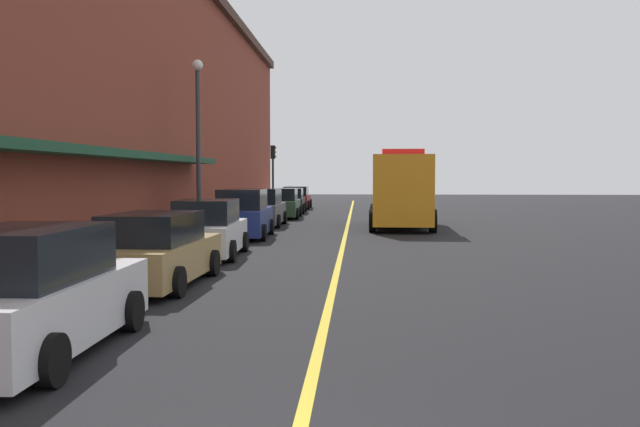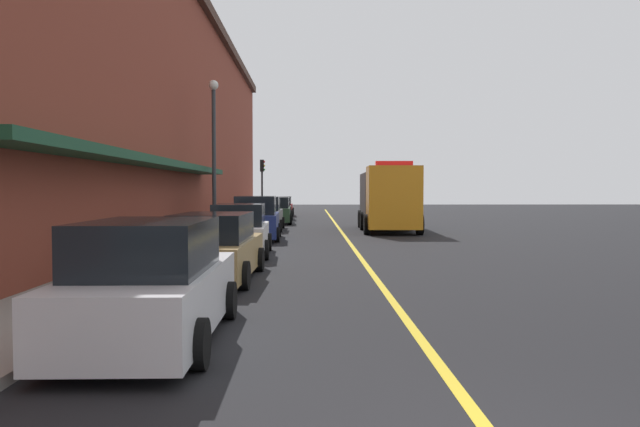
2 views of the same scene
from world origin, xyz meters
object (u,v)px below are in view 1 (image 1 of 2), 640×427
object	(u,v)px
parked_car_4	(263,209)
parking_meter_1	(30,253)
parked_car_2	(208,230)
parking_meter_0	(239,203)
parking_meter_2	(276,194)
parked_car_7	(296,198)
parked_car_3	(243,215)
parked_car_5	(281,204)
street_lamp_left	(198,127)
parked_car_1	(156,251)
parking_meter_3	(203,212)
parked_car_0	(30,296)
utility_truck	(401,191)
parked_car_6	(290,201)
traffic_light_near	(273,165)

from	to	relation	value
parked_car_4	parking_meter_1	bearing A→B (deg)	176.29
parked_car_2	parking_meter_1	xyz separation A→B (m)	(-1.39, -8.28, 0.25)
parking_meter_0	parking_meter_2	size ratio (longest dim) A/B	1.00
parked_car_7	parking_meter_2	size ratio (longest dim) A/B	3.59
parked_car_3	parking_meter_0	world-z (taller)	parked_car_3
parked_car_5	street_lamp_left	size ratio (longest dim) A/B	0.66
parked_car_1	parking_meter_3	xyz separation A→B (m)	(-1.40, 10.70, 0.29)
parked_car_3	parked_car_0	bearing A→B (deg)	178.61
parked_car_3	utility_truck	distance (m)	8.55
parked_car_3	parked_car_7	world-z (taller)	parked_car_3
parking_meter_2	parked_car_5	bearing A→B (deg)	-81.30
parking_meter_0	parking_meter_3	bearing A→B (deg)	-90.00
parked_car_6	parking_meter_1	xyz separation A→B (m)	(-1.45, -31.96, 0.30)
parked_car_6	utility_truck	distance (m)	13.53
street_lamp_left	parked_car_6	bearing A→B (deg)	82.91
parked_car_0	parked_car_2	distance (m)	11.24
parked_car_4	parked_car_7	bearing A→B (deg)	-0.24
parked_car_4	parking_meter_2	world-z (taller)	parked_car_4
parking_meter_3	street_lamp_left	bearing A→B (deg)	107.55
parked_car_4	parking_meter_3	xyz separation A→B (m)	(-1.31, -7.01, 0.22)
parked_car_2	street_lamp_left	bearing A→B (deg)	13.46
parked_car_3	parked_car_5	world-z (taller)	parked_car_3
parked_car_3	parking_meter_0	xyz separation A→B (m)	(-1.38, 6.95, 0.17)
parked_car_0	parking_meter_1	size ratio (longest dim) A/B	3.49
parked_car_0	utility_truck	world-z (taller)	utility_truck
parked_car_5	street_lamp_left	world-z (taller)	street_lamp_left
parked_car_1	traffic_light_near	size ratio (longest dim) A/B	1.13
parked_car_4	parking_meter_0	world-z (taller)	parked_car_4
parked_car_0	street_lamp_left	distance (m)	18.93
parked_car_3	parking_meter_2	distance (m)	22.02
parking_meter_0	parking_meter_1	size ratio (longest dim) A/B	1.00
parked_car_1	parking_meter_1	size ratio (longest dim) A/B	3.65
parking_meter_0	parked_car_5	bearing A→B (deg)	74.33
parked_car_0	parked_car_3	world-z (taller)	parked_car_3
parked_car_6	street_lamp_left	size ratio (longest dim) A/B	0.62
parked_car_1	parked_car_6	xyz separation A→B (m)	(0.04, 29.04, -0.01)
parked_car_6	utility_truck	xyz separation A→B (m)	(6.40, -11.88, 0.94)
parked_car_3	parked_car_5	xyz separation A→B (m)	(0.11, 12.25, -0.09)
parked_car_0	parked_car_2	bearing A→B (deg)	-0.10
parking_meter_3	parked_car_6	bearing A→B (deg)	85.49
parking_meter_1	parked_car_4	bearing A→B (deg)	86.38
parked_car_1	parked_car_7	xyz separation A→B (m)	(-0.05, 34.68, -0.00)
parked_car_4	parking_meter_2	size ratio (longest dim) A/B	3.42
parked_car_6	parking_meter_0	world-z (taller)	parked_car_6
parked_car_4	parking_meter_2	xyz separation A→B (m)	(-1.31, 15.89, 0.22)
parking_meter_1	traffic_light_near	distance (m)	34.40
parked_car_2	parked_car_3	xyz separation A→B (m)	(-0.01, 6.26, 0.08)
parked_car_0	parking_meter_1	world-z (taller)	parked_car_0
parked_car_2	parked_car_6	xyz separation A→B (m)	(0.06, 23.68, -0.05)
parked_car_6	utility_truck	bearing A→B (deg)	-153.26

